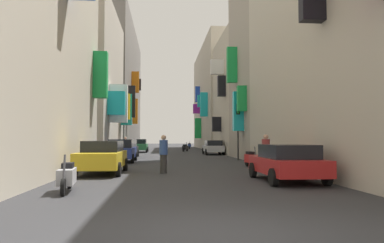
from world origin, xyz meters
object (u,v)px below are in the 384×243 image
(pedestrian_near_right, at_px, (266,153))
(parked_car_yellow, at_px, (103,156))
(parked_car_silver, at_px, (213,147))
(scooter_silver, at_px, (67,176))
(pedestrian_near_left, at_px, (125,146))
(parked_car_black, at_px, (126,148))
(scooter_black, at_px, (185,148))
(scooter_blue, at_px, (190,146))
(pedestrian_crossing, at_px, (164,154))
(parked_car_green, at_px, (139,145))
(scooter_red, at_px, (251,159))
(traffic_light_near_corner, at_px, (238,122))
(parked_car_red, at_px, (287,162))
(parked_car_blue, at_px, (121,150))

(pedestrian_near_right, bearing_deg, parked_car_yellow, -178.62)
(parked_car_silver, height_order, scooter_silver, parked_car_silver)
(scooter_silver, bearing_deg, pedestrian_near_left, 91.40)
(parked_car_black, bearing_deg, scooter_black, 66.13)
(parked_car_yellow, relative_size, scooter_silver, 2.13)
(scooter_blue, relative_size, pedestrian_crossing, 1.04)
(parked_car_green, height_order, pedestrian_crossing, pedestrian_crossing)
(scooter_red, bearing_deg, traffic_light_near_corner, 84.55)
(parked_car_red, height_order, pedestrian_near_right, pedestrian_near_right)
(scooter_blue, distance_m, traffic_light_near_corner, 28.31)
(scooter_silver, relative_size, scooter_black, 1.08)
(scooter_red, distance_m, scooter_black, 23.38)
(pedestrian_crossing, bearing_deg, parked_car_green, 96.08)
(parked_car_black, bearing_deg, parked_car_yellow, -88.92)
(pedestrian_crossing, bearing_deg, pedestrian_near_right, 3.80)
(scooter_red, bearing_deg, parked_car_green, 109.17)
(pedestrian_near_right, distance_m, traffic_light_near_corner, 9.15)
(parked_car_yellow, xyz_separation_m, scooter_blue, (6.85, 37.29, -0.31))
(pedestrian_near_left, height_order, pedestrian_near_right, pedestrian_near_right)
(parked_car_silver, relative_size, parked_car_yellow, 0.92)
(pedestrian_crossing, distance_m, pedestrian_near_left, 17.23)
(parked_car_blue, distance_m, scooter_red, 9.09)
(parked_car_yellow, height_order, scooter_black, parked_car_yellow)
(parked_car_red, relative_size, scooter_blue, 2.22)
(scooter_black, relative_size, pedestrian_near_left, 1.07)
(parked_car_red, xyz_separation_m, traffic_light_near_corner, (0.94, 12.74, 2.06))
(parked_car_blue, relative_size, pedestrian_crossing, 2.44)
(parked_car_red, bearing_deg, parked_car_blue, 122.55)
(parked_car_green, distance_m, parked_car_blue, 16.70)
(parked_car_silver, bearing_deg, scooter_black, 105.10)
(parked_car_silver, bearing_deg, parked_car_red, -91.07)
(parked_car_silver, xyz_separation_m, parked_car_black, (-7.93, -4.82, 0.05))
(parked_car_yellow, height_order, parked_car_green, parked_car_green)
(parked_car_black, relative_size, parked_car_red, 1.11)
(parked_car_red, bearing_deg, scooter_blue, 90.59)
(parked_car_silver, relative_size, scooter_black, 2.12)
(parked_car_yellow, distance_m, pedestrian_crossing, 2.76)
(parked_car_yellow, distance_m, parked_car_green, 24.54)
(parked_car_blue, height_order, pedestrian_near_left, pedestrian_near_left)
(parked_car_yellow, relative_size, scooter_blue, 2.35)
(parked_car_red, distance_m, pedestrian_near_right, 3.82)
(parked_car_black, height_order, scooter_red, parked_car_black)
(scooter_blue, xyz_separation_m, pedestrian_near_left, (-7.53, -20.55, 0.40))
(scooter_silver, relative_size, pedestrian_near_left, 1.15)
(parked_car_blue, xyz_separation_m, scooter_silver, (-0.09, -13.39, -0.33))
(scooter_red, distance_m, pedestrian_near_right, 2.81)
(parked_car_yellow, bearing_deg, parked_car_silver, 67.03)
(parked_car_blue, relative_size, scooter_black, 2.31)
(traffic_light_near_corner, bearing_deg, parked_car_silver, 93.42)
(parked_car_red, height_order, pedestrian_near_left, pedestrian_near_left)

